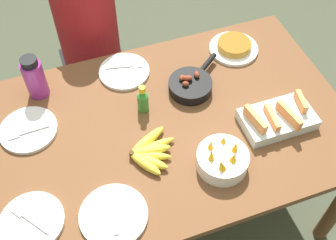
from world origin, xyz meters
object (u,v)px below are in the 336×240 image
(empty_plate_far_left, at_px, (32,222))
(hot_sauce_bottle, at_px, (143,100))
(water_bottle, at_px, (34,78))
(melon_tray, at_px, (277,118))
(empty_plate_far_right, at_px, (28,130))
(person_figure, at_px, (93,57))
(frittata_plate_center, at_px, (234,47))
(fruit_bowl_mango, at_px, (222,160))
(empty_plate_mid_edge, at_px, (124,72))
(empty_plate_near_front, at_px, (114,215))
(skillet, at_px, (191,85))
(banana_bunch, at_px, (149,152))

(empty_plate_far_left, height_order, hot_sauce_bottle, hot_sauce_bottle)
(water_bottle, bearing_deg, melon_tray, -28.98)
(empty_plate_far_right, height_order, water_bottle, water_bottle)
(empty_plate_far_left, bearing_deg, person_figure, 66.73)
(frittata_plate_center, height_order, empty_plate_far_left, frittata_plate_center)
(fruit_bowl_mango, distance_m, water_bottle, 0.87)
(empty_plate_mid_edge, distance_m, hot_sauce_bottle, 0.25)
(water_bottle, xyz_separation_m, hot_sauce_bottle, (0.41, -0.25, -0.04))
(melon_tray, relative_size, empty_plate_near_front, 1.22)
(empty_plate_far_right, bearing_deg, fruit_bowl_mango, -31.46)
(skillet, bearing_deg, empty_plate_far_right, 141.32)
(skillet, height_order, empty_plate_far_left, skillet)
(skillet, bearing_deg, hot_sauce_bottle, 151.63)
(fruit_bowl_mango, relative_size, water_bottle, 0.98)
(empty_plate_far_left, xyz_separation_m, water_bottle, (0.12, 0.61, 0.09))
(empty_plate_mid_edge, height_order, water_bottle, water_bottle)
(melon_tray, bearing_deg, frittata_plate_center, 87.45)
(skillet, distance_m, empty_plate_near_front, 0.68)
(empty_plate_mid_edge, xyz_separation_m, fruit_bowl_mango, (0.22, -0.61, 0.03))
(melon_tray, relative_size, water_bottle, 1.47)
(fruit_bowl_mango, bearing_deg, water_bottle, 134.65)
(empty_plate_far_left, distance_m, water_bottle, 0.63)
(banana_bunch, bearing_deg, hot_sauce_bottle, 77.66)
(skillet, xyz_separation_m, water_bottle, (-0.64, 0.21, 0.07))
(person_figure, bearing_deg, empty_plate_far_right, -123.26)
(empty_plate_mid_edge, bearing_deg, melon_tray, -43.60)
(frittata_plate_center, distance_m, hot_sauce_bottle, 0.57)
(melon_tray, height_order, water_bottle, water_bottle)
(melon_tray, bearing_deg, banana_bunch, 177.18)
(empty_plate_far_left, distance_m, empty_plate_mid_edge, 0.79)
(person_figure, bearing_deg, melon_tray, -55.39)
(banana_bunch, xyz_separation_m, hot_sauce_bottle, (0.05, 0.23, 0.04))
(frittata_plate_center, height_order, hot_sauce_bottle, hot_sauce_bottle)
(empty_plate_mid_edge, relative_size, person_figure, 0.18)
(empty_plate_mid_edge, height_order, person_figure, person_figure)
(empty_plate_near_front, bearing_deg, water_bottle, 102.85)
(skillet, xyz_separation_m, empty_plate_far_right, (-0.72, 0.01, -0.02))
(empty_plate_far_left, xyz_separation_m, hot_sauce_bottle, (0.53, 0.37, 0.05))
(water_bottle, bearing_deg, banana_bunch, -53.25)
(melon_tray, bearing_deg, empty_plate_near_front, -166.58)
(empty_plate_far_left, bearing_deg, hot_sauce_bottle, 34.49)
(hot_sauce_bottle, distance_m, person_figure, 0.69)
(banana_bunch, bearing_deg, frittata_plate_center, 37.41)
(empty_plate_far_left, distance_m, person_figure, 1.10)
(empty_plate_far_left, bearing_deg, empty_plate_mid_edge, 49.58)
(empty_plate_mid_edge, bearing_deg, fruit_bowl_mango, -70.13)
(skillet, bearing_deg, frittata_plate_center, -7.94)
(melon_tray, distance_m, empty_plate_far_right, 1.04)
(fruit_bowl_mango, bearing_deg, empty_plate_far_left, 179.47)
(fruit_bowl_mango, bearing_deg, banana_bunch, 151.09)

